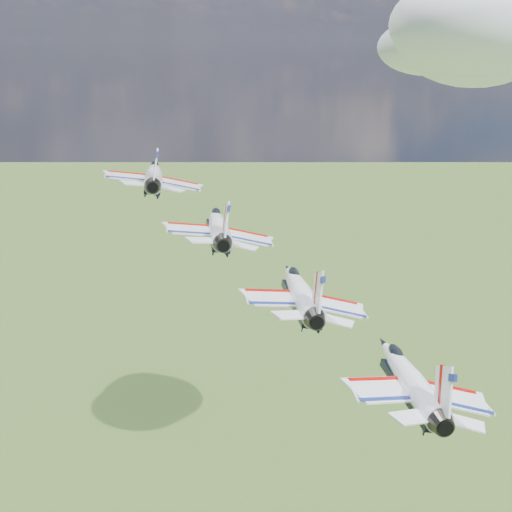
% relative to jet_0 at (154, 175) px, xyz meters
% --- Properties ---
extents(cloud_far, '(64.16, 50.41, 25.21)m').
position_rel_jet_0_xyz_m(cloud_far, '(44.90, 142.05, 16.96)').
color(cloud_far, white).
extents(jet_0, '(14.07, 16.94, 6.00)m').
position_rel_jet_0_xyz_m(jet_0, '(0.00, 0.00, 0.00)').
color(jet_0, white).
extents(jet_1, '(14.07, 16.94, 6.00)m').
position_rel_jet_0_xyz_m(jet_1, '(8.73, -8.47, -3.16)').
color(jet_1, silver).
extents(jet_2, '(14.07, 16.94, 6.00)m').
position_rel_jet_0_xyz_m(jet_2, '(17.45, -16.93, -6.32)').
color(jet_2, silver).
extents(jet_3, '(14.07, 16.94, 6.00)m').
position_rel_jet_0_xyz_m(jet_3, '(26.18, -25.40, -9.48)').
color(jet_3, white).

